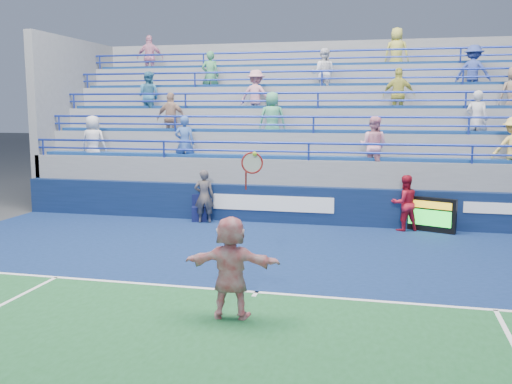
% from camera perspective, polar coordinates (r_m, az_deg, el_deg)
% --- Properties ---
extents(ground, '(120.00, 120.00, 0.00)m').
position_cam_1_polar(ground, '(10.59, 0.05, -10.10)').
color(ground, '#333538').
extents(sponsor_wall, '(18.00, 0.32, 1.10)m').
position_cam_1_polar(sponsor_wall, '(16.68, 5.13, -1.35)').
color(sponsor_wall, '#0A1938').
rests_on(sponsor_wall, ground).
extents(bleacher_stand, '(18.00, 5.60, 6.13)m').
position_cam_1_polar(bleacher_stand, '(20.27, 6.65, 3.19)').
color(bleacher_stand, slate).
rests_on(bleacher_stand, ground).
extents(serve_speed_board, '(1.34, 0.65, 0.96)m').
position_cam_1_polar(serve_speed_board, '(16.27, 17.06, -2.19)').
color(serve_speed_board, black).
rests_on(serve_speed_board, ground).
extents(judge_chair, '(0.56, 0.57, 0.79)m').
position_cam_1_polar(judge_chair, '(17.18, -5.66, -2.08)').
color(judge_chair, '#0C113D').
rests_on(judge_chair, ground).
extents(tennis_player, '(1.60, 0.64, 2.70)m').
position_cam_1_polar(tennis_player, '(9.18, -2.51, -7.50)').
color(tennis_player, white).
rests_on(tennis_player, ground).
extents(line_judge, '(0.65, 0.51, 1.59)m').
position_cam_1_polar(line_judge, '(16.81, -5.21, -0.44)').
color(line_judge, '#121B33').
rests_on(line_judge, ground).
extents(ball_girl, '(0.93, 0.84, 1.55)m').
position_cam_1_polar(ball_girl, '(16.18, 14.63, -1.08)').
color(ball_girl, '#A41226').
rests_on(ball_girl, ground).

